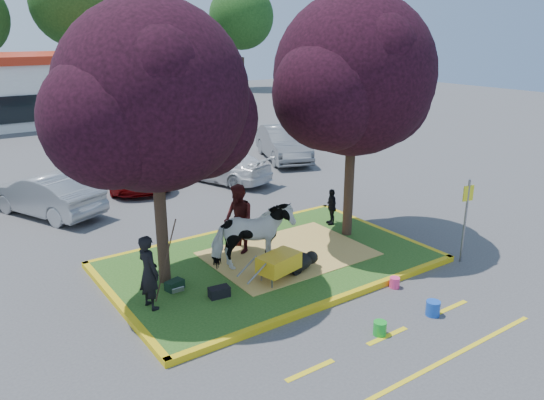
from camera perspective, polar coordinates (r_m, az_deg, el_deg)
ground at (r=14.14m, az=-0.21°, el=-6.93°), size 90.00×90.00×0.00m
median_island at (r=14.11m, az=-0.21°, el=-6.65°), size 8.00×5.00×0.15m
curb_near at (r=12.29m, az=6.75°, el=-10.72°), size 8.30×0.16×0.15m
curb_far at (r=16.13m, az=-5.42°, el=-3.49°), size 8.30×0.16×0.15m
curb_left at (r=12.50m, az=-16.09°, el=-10.83°), size 0.16×5.30×0.15m
curb_right at (r=16.58m, az=11.50°, el=-3.18°), size 0.16×5.30×0.15m
straw_bedding at (r=14.39m, az=1.77°, el=-5.79°), size 4.20×3.00×0.01m
tree_purple_left at (r=11.94m, az=-12.53°, el=9.90°), size 5.06×4.20×6.51m
tree_purple_right at (r=14.88m, az=8.89°, el=12.39°), size 5.30×4.40×6.82m
fire_lane_stripe_a at (r=10.18m, az=4.14°, el=-17.82°), size 1.10×0.12×0.01m
fire_lane_stripe_b at (r=11.34m, az=12.29°, el=-14.10°), size 1.10×0.12×0.01m
fire_lane_stripe_c at (r=12.72m, az=18.61°, el=-10.94°), size 1.10×0.12×0.01m
fire_lane_long at (r=10.72m, az=17.14°, el=-16.63°), size 6.00×0.10×0.01m
retail_building at (r=39.83m, az=-21.57°, el=11.38°), size 20.40×8.40×4.40m
treeline at (r=48.96m, az=-26.13°, el=18.30°), size 46.58×7.80×14.63m
cow at (r=13.27m, az=-2.13°, el=-3.94°), size 2.19×1.41×1.71m
calf at (r=13.30m, az=2.33°, el=-6.78°), size 1.16×0.72×0.48m
handler at (r=11.73m, az=-13.12°, el=-7.57°), size 0.49×0.67×1.67m
visitor_a at (r=14.24m, az=-3.63°, el=-2.04°), size 0.77×0.96×1.88m
visitor_b at (r=16.46m, az=6.42°, el=-0.71°), size 0.50×0.72×1.13m
wheelbarrow at (r=12.72m, az=0.79°, el=-6.78°), size 1.83×0.83×0.69m
gear_bag_dark at (r=12.22m, az=-5.70°, el=-9.82°), size 0.50×0.31×0.24m
gear_bag_green at (r=12.69m, az=-10.44°, el=-8.98°), size 0.47×0.36×0.22m
sign_post at (r=14.68m, az=20.15°, el=-1.27°), size 0.32×0.09×2.28m
bucket_green at (r=11.29m, az=11.52°, el=-13.37°), size 0.34×0.34×0.29m
bucket_pink at (r=13.22m, az=13.05°, el=-8.65°), size 0.29×0.29×0.26m
bucket_blue at (r=12.24m, az=16.92°, el=-11.08°), size 0.39×0.39×0.33m
car_silver at (r=19.15m, az=-23.17°, el=0.59°), size 3.18×4.55×1.42m
car_red at (r=21.80m, az=-14.44°, el=3.38°), size 3.45×5.32×1.36m
car_white at (r=21.63m, az=-5.27°, el=3.58°), size 3.07×4.56×1.23m
car_grey at (r=25.21m, az=1.21°, el=6.10°), size 3.22×5.03×1.57m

